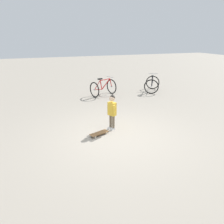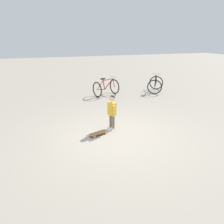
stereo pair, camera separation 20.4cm
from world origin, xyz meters
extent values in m
plane|color=#9E9384|center=(0.00, 0.00, 0.00)|extent=(50.00, 50.00, 0.00)
cylinder|color=brown|center=(0.07, 0.50, 0.24)|extent=(0.08, 0.08, 0.42)
cube|color=white|center=(0.04, 0.49, 0.03)|extent=(0.17, 0.14, 0.05)
cylinder|color=brown|center=(0.02, 0.60, 0.24)|extent=(0.08, 0.08, 0.42)
cube|color=white|center=(-0.01, 0.58, 0.03)|extent=(0.17, 0.14, 0.05)
cube|color=gold|center=(0.04, 0.55, 0.65)|extent=(0.24, 0.28, 0.40)
cylinder|color=gold|center=(0.03, 0.36, 0.65)|extent=(0.06, 0.06, 0.32)
cylinder|color=gold|center=(0.02, 0.71, 0.65)|extent=(0.06, 0.06, 0.32)
sphere|color=beige|center=(0.04, 0.55, 0.96)|extent=(0.17, 0.17, 0.17)
sphere|color=black|center=(0.05, 0.55, 0.98)|extent=(0.16, 0.16, 0.16)
cube|color=olive|center=(-0.45, 0.28, 0.07)|extent=(0.59, 0.37, 0.02)
cube|color=#B7B7BC|center=(-0.63, 0.21, 0.05)|extent=(0.07, 0.11, 0.02)
cube|color=#B7B7BC|center=(-0.26, 0.35, 0.05)|extent=(0.07, 0.11, 0.02)
cylinder|color=beige|center=(-0.61, 0.14, 0.03)|extent=(0.06, 0.05, 0.06)
cylinder|color=beige|center=(-0.66, 0.28, 0.03)|extent=(0.06, 0.05, 0.06)
cylinder|color=beige|center=(-0.24, 0.28, 0.03)|extent=(0.06, 0.05, 0.06)
cylinder|color=beige|center=(-0.29, 0.42, 0.03)|extent=(0.06, 0.05, 0.06)
torus|color=black|center=(3.87, 4.67, 0.36)|extent=(0.62, 0.44, 0.71)
torus|color=black|center=(3.30, 3.82, 0.36)|extent=(0.62, 0.44, 0.71)
cylinder|color=#B7B7BC|center=(3.87, 4.67, 0.36)|extent=(0.08, 0.08, 0.06)
cylinder|color=#B7B7BC|center=(3.30, 3.82, 0.36)|extent=(0.08, 0.08, 0.06)
cylinder|color=black|center=(3.68, 4.38, 0.53)|extent=(0.32, 0.45, 0.48)
cylinder|color=black|center=(3.65, 4.34, 0.75)|extent=(0.36, 0.51, 0.06)
cylinder|color=black|center=(3.52, 4.14, 0.54)|extent=(0.11, 0.14, 0.48)
cylinder|color=black|center=(3.42, 4.00, 0.33)|extent=(0.27, 0.37, 0.08)
cylinder|color=black|center=(3.40, 3.96, 0.55)|extent=(0.22, 0.31, 0.40)
cylinder|color=black|center=(3.85, 4.63, 0.56)|extent=(0.10, 0.13, 0.41)
cube|color=black|center=(3.49, 4.10, 0.82)|extent=(0.21, 0.24, 0.05)
cylinder|color=#B7B7BC|center=(3.82, 4.59, 0.84)|extent=(0.39, 0.28, 0.02)
torus|color=black|center=(1.50, 4.52, 0.36)|extent=(0.29, 0.69, 0.71)
torus|color=black|center=(0.54, 4.18, 0.36)|extent=(0.29, 0.69, 0.71)
cylinder|color=#B7B7BC|center=(1.50, 4.52, 0.36)|extent=(0.08, 0.08, 0.06)
cylinder|color=#B7B7BC|center=(0.54, 4.18, 0.36)|extent=(0.08, 0.08, 0.06)
cylinder|color=red|center=(1.18, 4.41, 0.53)|extent=(0.50, 0.21, 0.48)
cylinder|color=red|center=(1.13, 4.39, 0.75)|extent=(0.57, 0.23, 0.06)
cylinder|color=red|center=(0.90, 4.31, 0.54)|extent=(0.14, 0.08, 0.48)
cylinder|color=red|center=(0.74, 4.25, 0.33)|extent=(0.42, 0.17, 0.08)
cylinder|color=red|center=(0.70, 4.23, 0.55)|extent=(0.34, 0.14, 0.40)
cylinder|color=red|center=(1.45, 4.50, 0.56)|extent=(0.13, 0.07, 0.41)
cube|color=black|center=(0.85, 4.29, 0.82)|extent=(0.24, 0.17, 0.05)
cylinder|color=#B7B7BC|center=(1.41, 4.49, 0.84)|extent=(0.18, 0.44, 0.02)
camera|label=1|loc=(-2.04, -5.04, 2.68)|focal=34.27mm
camera|label=2|loc=(-1.85, -5.10, 2.68)|focal=34.27mm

